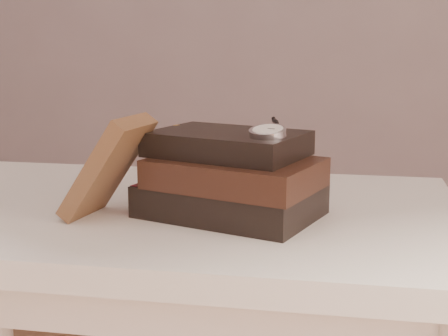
# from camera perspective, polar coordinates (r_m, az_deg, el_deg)

# --- Properties ---
(table) EXTENTS (1.00, 0.60, 0.75)m
(table) POSITION_cam_1_polar(r_m,az_deg,el_deg) (1.10, -6.02, -7.87)
(table) COLOR silver
(table) RESTS_ON ground
(book_stack) EXTENTS (0.30, 0.26, 0.13)m
(book_stack) POSITION_cam_1_polar(r_m,az_deg,el_deg) (0.99, 0.65, -0.83)
(book_stack) COLOR black
(book_stack) RESTS_ON table
(journal) EXTENTS (0.14, 0.13, 0.16)m
(journal) POSITION_cam_1_polar(r_m,az_deg,el_deg) (0.99, -10.34, 0.09)
(journal) COLOR #4A2E1C
(journal) RESTS_ON table
(pocket_watch) EXTENTS (0.07, 0.16, 0.02)m
(pocket_watch) POSITION_cam_1_polar(r_m,az_deg,el_deg) (0.93, 3.98, 3.31)
(pocket_watch) COLOR silver
(pocket_watch) RESTS_ON book_stack
(eyeglasses) EXTENTS (0.14, 0.15, 0.05)m
(eyeglasses) POSITION_cam_1_polar(r_m,az_deg,el_deg) (1.10, -1.42, 1.20)
(eyeglasses) COLOR silver
(eyeglasses) RESTS_ON book_stack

